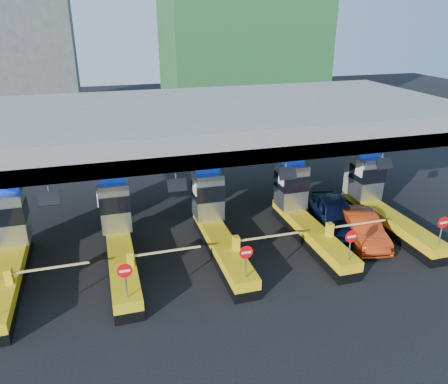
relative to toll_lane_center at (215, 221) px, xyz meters
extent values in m
plane|color=black|center=(0.00, -0.28, -1.40)|extent=(120.00, 120.00, 0.00)
cube|color=slate|center=(0.00, 2.72, 4.85)|extent=(28.00, 12.00, 1.50)
cube|color=#4C4C49|center=(0.00, -2.98, 4.45)|extent=(28.00, 0.60, 0.70)
cube|color=slate|center=(-10.00, 2.72, 1.35)|extent=(1.00, 1.00, 5.50)
cube|color=slate|center=(0.00, 2.72, 1.35)|extent=(1.00, 1.00, 5.50)
cube|color=slate|center=(10.00, 2.72, 1.35)|extent=(1.00, 1.00, 5.50)
cylinder|color=slate|center=(-7.50, -2.98, 3.85)|extent=(0.06, 0.06, 0.50)
cube|color=black|center=(-7.50, -3.18, 3.50)|extent=(0.80, 0.38, 0.54)
cylinder|color=slate|center=(-2.50, -2.98, 3.85)|extent=(0.06, 0.06, 0.50)
cube|color=black|center=(-2.50, -3.18, 3.50)|extent=(0.80, 0.38, 0.54)
cylinder|color=slate|center=(2.50, -2.98, 3.85)|extent=(0.06, 0.06, 0.50)
cube|color=black|center=(2.50, -3.18, 3.50)|extent=(0.80, 0.38, 0.54)
cylinder|color=slate|center=(7.50, -2.98, 3.85)|extent=(0.06, 0.06, 0.50)
cube|color=black|center=(7.50, -3.18, 3.50)|extent=(0.80, 0.38, 0.54)
cube|color=black|center=(-10.00, -1.28, -1.15)|extent=(1.20, 8.00, 0.50)
cube|color=#E5B70C|center=(-10.00, -1.28, -0.65)|extent=(1.20, 8.00, 0.50)
cube|color=#9EA3A8|center=(-10.00, 1.52, 0.90)|extent=(1.50, 1.50, 2.60)
cube|color=black|center=(-10.00, 1.50, 1.20)|extent=(1.56, 1.56, 0.90)
cube|color=#0C2DBF|center=(-10.00, 1.52, 2.48)|extent=(1.30, 0.35, 0.55)
cube|color=#E5B70C|center=(-9.65, -2.48, -0.05)|extent=(0.30, 0.35, 0.70)
cube|color=white|center=(-8.00, -2.48, 0.05)|extent=(3.20, 0.08, 0.08)
cube|color=black|center=(-5.00, -1.28, -1.15)|extent=(1.20, 8.00, 0.50)
cube|color=#E5B70C|center=(-5.00, -1.28, -0.65)|extent=(1.20, 8.00, 0.50)
cube|color=#9EA3A8|center=(-5.00, 1.52, 0.90)|extent=(1.50, 1.50, 2.60)
cube|color=black|center=(-5.00, 1.50, 1.20)|extent=(1.56, 1.56, 0.90)
cube|color=#0C2DBF|center=(-5.00, 1.52, 2.48)|extent=(1.30, 0.35, 0.55)
cube|color=white|center=(-5.80, 1.22, 1.60)|extent=(0.06, 0.70, 0.90)
cylinder|color=slate|center=(-5.00, -4.88, 0.25)|extent=(0.07, 0.07, 1.30)
cylinder|color=red|center=(-5.00, -4.91, 0.85)|extent=(0.60, 0.04, 0.60)
cube|color=white|center=(-5.00, -4.93, 0.85)|extent=(0.42, 0.02, 0.10)
cube|color=#E5B70C|center=(-4.65, -2.48, -0.05)|extent=(0.30, 0.35, 0.70)
cube|color=white|center=(-3.00, -2.48, 0.05)|extent=(3.20, 0.08, 0.08)
cube|color=black|center=(0.00, -1.28, -1.15)|extent=(1.20, 8.00, 0.50)
cube|color=#E5B70C|center=(0.00, -1.28, -0.65)|extent=(1.20, 8.00, 0.50)
cube|color=#9EA3A8|center=(0.00, 1.52, 0.90)|extent=(1.50, 1.50, 2.60)
cube|color=black|center=(0.00, 1.50, 1.20)|extent=(1.56, 1.56, 0.90)
cube|color=#0C2DBF|center=(0.00, 1.52, 2.48)|extent=(1.30, 0.35, 0.55)
cube|color=white|center=(-0.80, 1.22, 1.60)|extent=(0.06, 0.70, 0.90)
cylinder|color=slate|center=(0.00, -4.88, 0.25)|extent=(0.07, 0.07, 1.30)
cylinder|color=red|center=(0.00, -4.91, 0.85)|extent=(0.60, 0.04, 0.60)
cube|color=white|center=(0.00, -4.93, 0.85)|extent=(0.42, 0.02, 0.10)
cube|color=#E5B70C|center=(0.35, -2.48, -0.05)|extent=(0.30, 0.35, 0.70)
cube|color=white|center=(2.00, -2.48, 0.05)|extent=(3.20, 0.08, 0.08)
cube|color=black|center=(5.00, -1.28, -1.15)|extent=(1.20, 8.00, 0.50)
cube|color=#E5B70C|center=(5.00, -1.28, -0.65)|extent=(1.20, 8.00, 0.50)
cube|color=#9EA3A8|center=(5.00, 1.52, 0.90)|extent=(1.50, 1.50, 2.60)
cube|color=black|center=(5.00, 1.50, 1.20)|extent=(1.56, 1.56, 0.90)
cube|color=#0C2DBF|center=(5.00, 1.52, 2.48)|extent=(1.30, 0.35, 0.55)
cube|color=white|center=(4.20, 1.22, 1.60)|extent=(0.06, 0.70, 0.90)
cylinder|color=slate|center=(5.00, -4.88, 0.25)|extent=(0.07, 0.07, 1.30)
cylinder|color=red|center=(5.00, -4.91, 0.85)|extent=(0.60, 0.04, 0.60)
cube|color=white|center=(5.00, -4.93, 0.85)|extent=(0.42, 0.02, 0.10)
cube|color=#E5B70C|center=(5.35, -2.48, -0.05)|extent=(0.30, 0.35, 0.70)
cube|color=white|center=(7.00, -2.48, 0.05)|extent=(3.20, 0.08, 0.08)
cube|color=black|center=(10.00, -1.28, -1.15)|extent=(1.20, 8.00, 0.50)
cube|color=#E5B70C|center=(10.00, -1.28, -0.65)|extent=(1.20, 8.00, 0.50)
cube|color=#9EA3A8|center=(10.00, 1.52, 0.90)|extent=(1.50, 1.50, 2.60)
cube|color=black|center=(10.00, 1.50, 1.20)|extent=(1.56, 1.56, 0.90)
cube|color=#0C2DBF|center=(10.00, 1.52, 2.48)|extent=(1.30, 0.35, 0.55)
cube|color=white|center=(9.20, 1.22, 1.60)|extent=(0.06, 0.70, 0.90)
cylinder|color=slate|center=(10.00, -4.88, 0.25)|extent=(0.07, 0.07, 1.30)
cylinder|color=red|center=(10.00, -4.91, 0.85)|extent=(0.60, 0.04, 0.60)
cube|color=white|center=(10.00, -4.93, 0.85)|extent=(0.42, 0.02, 0.10)
cube|color=#E5B70C|center=(10.35, -2.48, -0.05)|extent=(0.30, 0.35, 0.70)
cube|color=white|center=(12.00, -2.48, 0.05)|extent=(3.20, 0.08, 0.08)
cube|color=#4C4C49|center=(-14.00, 35.72, 7.60)|extent=(14.00, 10.00, 18.00)
imported|color=black|center=(7.06, -0.12, -0.49)|extent=(3.28, 5.68, 1.82)
imported|color=#C0340E|center=(7.71, -1.79, -0.62)|extent=(2.55, 4.94, 1.55)
camera|label=1|loc=(-5.40, -19.95, 10.10)|focal=35.00mm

